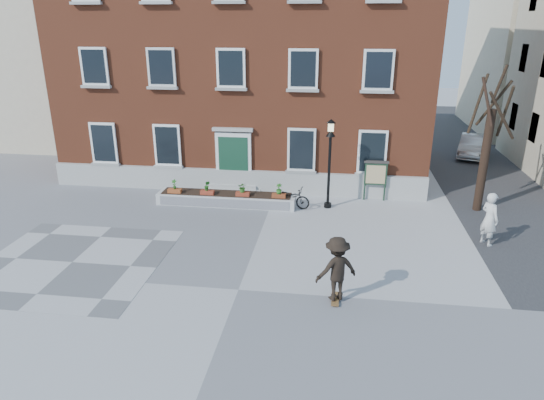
# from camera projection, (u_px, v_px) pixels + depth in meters

# --- Properties ---
(ground) EXTENTS (100.00, 100.00, 0.00)m
(ground) POSITION_uv_depth(u_px,v_px,m) (238.00, 290.00, 14.89)
(ground) COLOR #9B9B9E
(ground) RESTS_ON ground
(checker_patch) EXTENTS (6.00, 6.00, 0.01)m
(checker_patch) POSITION_uv_depth(u_px,v_px,m) (72.00, 262.00, 16.58)
(checker_patch) COLOR #5A5A5C
(checker_patch) RESTS_ON ground
(distant_building) EXTENTS (10.00, 12.00, 13.00)m
(distant_building) POSITION_uv_depth(u_px,v_px,m) (38.00, 40.00, 33.48)
(distant_building) COLOR beige
(distant_building) RESTS_ON ground
(bicycle) EXTENTS (1.92, 1.06, 0.95)m
(bicycle) POSITION_uv_depth(u_px,v_px,m) (290.00, 197.00, 21.29)
(bicycle) COLOR black
(bicycle) RESTS_ON ground
(parked_car) EXTENTS (2.51, 4.17, 1.30)m
(parked_car) POSITION_uv_depth(u_px,v_px,m) (472.00, 146.00, 29.33)
(parked_car) COLOR silver
(parked_car) RESTS_ON ground
(bystander) EXTENTS (0.79, 0.87, 2.01)m
(bystander) POSITION_uv_depth(u_px,v_px,m) (489.00, 219.00, 17.60)
(bystander) COLOR silver
(bystander) RESTS_ON ground
(brick_building) EXTENTS (18.40, 10.85, 12.60)m
(brick_building) POSITION_uv_depth(u_px,v_px,m) (251.00, 50.00, 25.93)
(brick_building) COLOR brown
(brick_building) RESTS_ON ground
(planter_assembly) EXTENTS (6.20, 1.12, 1.15)m
(planter_assembly) POSITION_uv_depth(u_px,v_px,m) (227.00, 198.00, 21.70)
(planter_assembly) COLOR silver
(planter_assembly) RESTS_ON ground
(bare_tree) EXTENTS (1.83, 1.83, 6.16)m
(bare_tree) POSITION_uv_depth(u_px,v_px,m) (486.00, 148.00, 20.22)
(bare_tree) COLOR black
(bare_tree) RESTS_ON ground
(lamp_post) EXTENTS (0.40, 0.40, 3.93)m
(lamp_post) POSITION_uv_depth(u_px,v_px,m) (330.00, 152.00, 20.58)
(lamp_post) COLOR black
(lamp_post) RESTS_ON ground
(notice_board) EXTENTS (1.10, 0.16, 1.87)m
(notice_board) POSITION_uv_depth(u_px,v_px,m) (376.00, 174.00, 21.88)
(notice_board) COLOR #183022
(notice_board) RESTS_ON ground
(skateboarder) EXTENTS (1.46, 1.23, 2.04)m
(skateboarder) POSITION_uv_depth(u_px,v_px,m) (337.00, 269.00, 13.95)
(skateboarder) COLOR brown
(skateboarder) RESTS_ON ground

